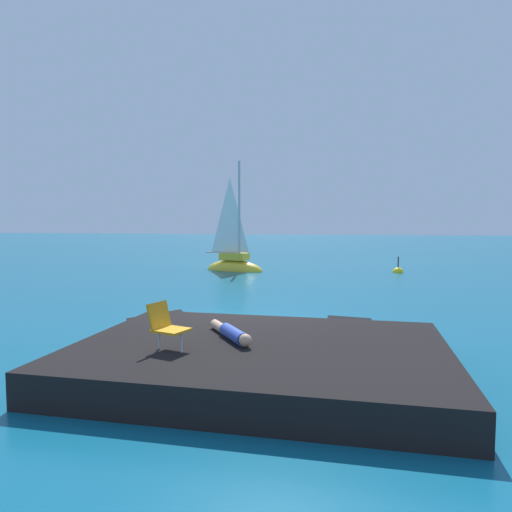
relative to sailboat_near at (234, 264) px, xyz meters
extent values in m
plane|color=#0F5675|center=(3.16, -13.28, -0.35)|extent=(160.00, 160.00, 0.00)
cube|color=black|center=(4.34, -16.98, -0.07)|extent=(6.67, 5.04, 0.58)
cube|color=black|center=(5.93, -14.22, -0.35)|extent=(1.10, 1.39, 0.88)
cube|color=black|center=(1.45, -14.49, -0.35)|extent=(1.76, 1.74, 0.97)
ellipsoid|color=yellow|center=(0.02, -0.01, -0.35)|extent=(3.62, 2.20, 1.18)
cube|color=yellow|center=(0.02, -0.01, 0.43)|extent=(1.68, 1.25, 0.39)
cylinder|color=#B7B7BC|center=(0.32, -0.11, 2.91)|extent=(0.13, 0.13, 5.35)
cylinder|color=#B2B2B7|center=(-0.69, 0.23, 0.61)|extent=(2.06, 0.77, 0.10)
pyramid|color=white|center=(-0.25, 0.08, 2.70)|extent=(1.65, 0.60, 4.07)
cylinder|color=#334CB2|center=(3.83, -16.91, 0.34)|extent=(0.70, 0.88, 0.24)
cylinder|color=tan|center=(3.41, -16.29, 0.31)|extent=(0.54, 0.68, 0.18)
sphere|color=tan|center=(4.14, -17.37, 0.36)|extent=(0.22, 0.22, 0.22)
cube|color=orange|center=(2.95, -17.74, 0.57)|extent=(0.65, 0.62, 0.04)
cube|color=orange|center=(2.70, -17.65, 0.80)|extent=(0.30, 0.50, 0.45)
cylinder|color=silver|center=(3.15, -17.80, 0.40)|extent=(0.04, 0.04, 0.35)
cylinder|color=silver|center=(2.70, -17.65, 0.40)|extent=(0.04, 0.04, 0.35)
sphere|color=yellow|center=(8.76, 0.56, -0.35)|extent=(0.56, 0.56, 0.56)
cylinder|color=black|center=(8.76, 0.56, 0.20)|extent=(0.06, 0.06, 0.60)
camera|label=1|loc=(5.70, -25.10, 2.40)|focal=33.01mm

